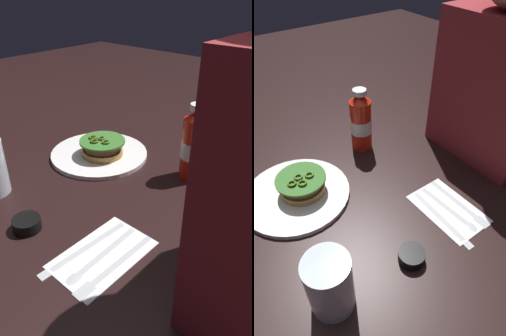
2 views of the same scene
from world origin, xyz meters
The scene contains 9 objects.
ground_plane centered at (0.00, 0.00, 0.00)m, with size 3.00×3.00×0.00m, color black.
dinner_plate centered at (-0.06, -0.04, 0.01)m, with size 0.28×0.28×0.01m, color white.
burger_sandwich centered at (-0.06, -0.02, 0.04)m, with size 0.13×0.13×0.05m.
ketchup_bottle centered at (-0.14, 0.22, 0.09)m, with size 0.07×0.07×0.20m.
condiment_cup centered at (0.26, 0.08, 0.01)m, with size 0.06×0.06×0.03m, color black.
napkin centered at (0.21, 0.25, 0.00)m, with size 0.19×0.12×0.00m, color white.
butter_knife centered at (0.23, 0.21, 0.00)m, with size 0.20×0.03×0.00m.
spoon_utensil centered at (0.24, 0.25, 0.00)m, with size 0.18×0.03×0.00m.
fork_utensil centered at (0.23, 0.29, 0.00)m, with size 0.19×0.02×0.00m.
Camera 1 is at (0.51, 0.57, 0.45)m, focal length 34.24 mm.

